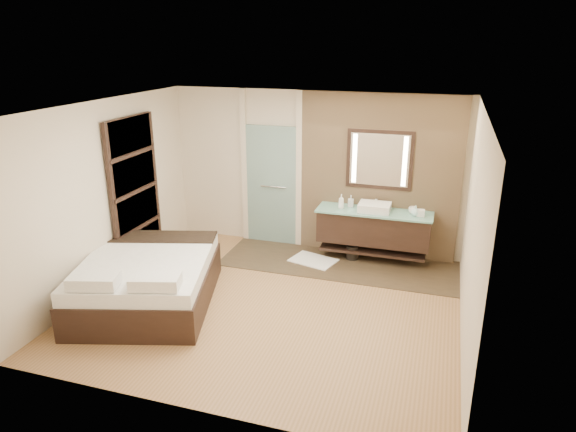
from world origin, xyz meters
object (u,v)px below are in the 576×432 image
(vanity, at_px, (374,227))
(waste_bin, at_px, (352,252))
(bed, at_px, (147,280))
(mirror_unit, at_px, (379,160))

(vanity, height_order, waste_bin, vanity)
(waste_bin, bearing_deg, vanity, 12.03)
(bed, relative_size, waste_bin, 10.06)
(vanity, relative_size, waste_bin, 7.41)
(mirror_unit, distance_m, bed, 4.01)
(bed, bearing_deg, vanity, 24.69)
(mirror_unit, bearing_deg, bed, -136.44)
(waste_bin, bearing_deg, bed, -136.47)
(waste_bin, bearing_deg, mirror_unit, 43.83)
(mirror_unit, distance_m, waste_bin, 1.59)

